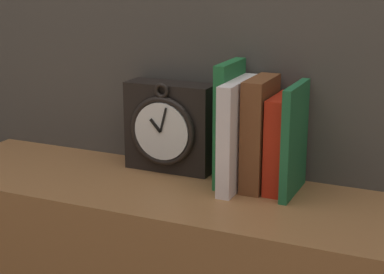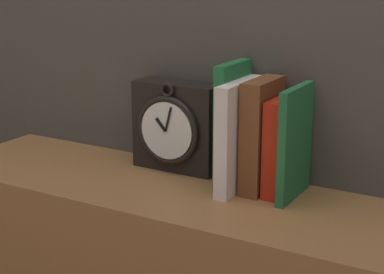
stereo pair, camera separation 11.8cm
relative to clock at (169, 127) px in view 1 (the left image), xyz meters
The scene contains 6 objects.
clock is the anchor object (origin of this frame).
book_slot0_green 0.14m from the clock, ahead, with size 0.02×0.12×0.24m.
book_slot1_white 0.17m from the clock, 13.58° to the right, with size 0.03×0.15×0.21m.
book_slot2_brown 0.20m from the clock, ahead, with size 0.04×0.12×0.21m.
book_slot3_red 0.24m from the clock, ahead, with size 0.04×0.11×0.18m.
book_slot4_green 0.27m from the clock, ahead, with size 0.02×0.13×0.21m.
Camera 1 is at (0.47, -1.04, 1.32)m, focal length 60.00 mm.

